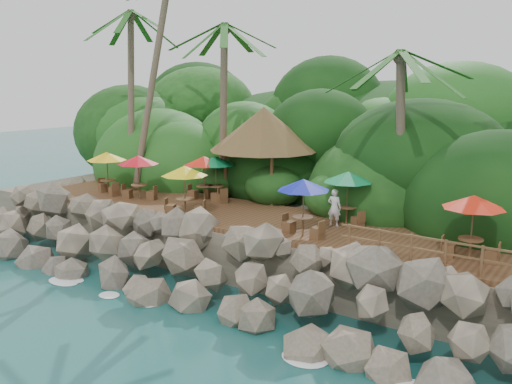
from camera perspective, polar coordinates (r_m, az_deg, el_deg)
The scene contains 11 objects.
ground at distance 20.62m, azimuth -9.74°, elevation -12.10°, with size 140.00×140.00×0.00m, color #19514F.
land_base at distance 33.05m, azimuth 9.90°, elevation -1.12°, with size 32.00×25.20×2.10m, color gray.
jungle_hill at distance 40.06m, azimuth 14.38°, elevation -0.62°, with size 44.80×28.00×15.40m, color #143811.
seawall at distance 21.56m, azimuth -6.11°, elevation -7.64°, with size 29.00×4.00×2.30m, color gray, non-canonical shape.
terrace at distance 24.29m, azimuth 0.00°, elevation -2.77°, with size 26.00×5.00×0.20m, color brown.
jungle_foliage at distance 32.42m, azimuth 9.09°, elevation -3.26°, with size 44.00×16.00×12.00m, color #143811, non-canonical shape.
foam_line at distance 20.80m, azimuth -9.15°, elevation -11.77°, with size 25.20×0.80×0.06m.
palapa at distance 27.74m, azimuth 0.82°, elevation 6.56°, with size 5.52×5.52×4.60m.
dining_clusters at distance 23.93m, azimuth 0.19°, elevation 1.78°, with size 21.57×5.25×2.23m.
railing at distance 18.38m, azimuth 19.08°, elevation -5.89°, with size 7.20×0.10×1.00m.
waiter at distance 22.70m, azimuth 8.14°, elevation -1.61°, with size 0.57×0.38×1.58m, color silver.
Camera 1 is at (13.37, -13.36, 8.23)m, focal length 38.51 mm.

